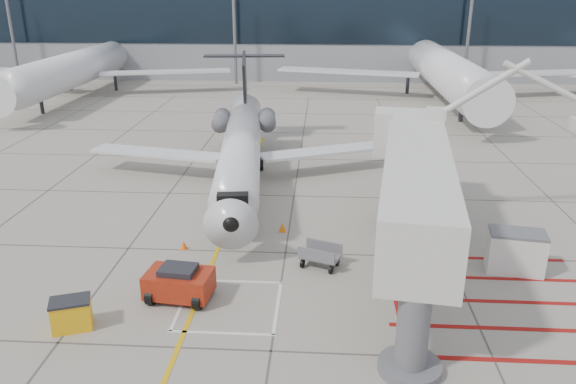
# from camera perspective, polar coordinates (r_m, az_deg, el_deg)

# --- Properties ---
(ground_plane) EXTENTS (260.00, 260.00, 0.00)m
(ground_plane) POSITION_cam_1_polar(r_m,az_deg,el_deg) (24.62, -0.89, -10.37)
(ground_plane) COLOR gray
(ground_plane) RESTS_ON ground
(regional_jet) EXTENTS (24.71, 29.81, 7.25)m
(regional_jet) POSITION_cam_1_polar(r_m,az_deg,el_deg) (34.87, -5.03, 5.42)
(regional_jet) COLOR silver
(regional_jet) RESTS_ON ground_plane
(jet_bridge) EXTENTS (11.55, 20.15, 7.64)m
(jet_bridge) POSITION_cam_1_polar(r_m,az_deg,el_deg) (24.76, 12.83, -0.89)
(jet_bridge) COLOR silver
(jet_bridge) RESTS_ON ground_plane
(pushback_tug) EXTENTS (2.91, 2.02, 1.59)m
(pushback_tug) POSITION_cam_1_polar(r_m,az_deg,el_deg) (24.38, -11.01, -8.96)
(pushback_tug) COLOR #A0240F
(pushback_tug) RESTS_ON ground_plane
(spill_bin) EXTENTS (1.70, 1.41, 1.26)m
(spill_bin) POSITION_cam_1_polar(r_m,az_deg,el_deg) (23.69, -21.15, -11.47)
(spill_bin) COLOR #F9B00D
(spill_bin) RESTS_ON ground_plane
(baggage_cart) EXTENTS (2.11, 1.73, 1.15)m
(baggage_cart) POSITION_cam_1_polar(r_m,az_deg,el_deg) (26.63, 3.28, -6.46)
(baggage_cart) COLOR slate
(baggage_cart) RESTS_ON ground_plane
(ground_power_unit) EXTENTS (2.69, 1.84, 1.97)m
(ground_power_unit) POSITION_cam_1_polar(r_m,az_deg,el_deg) (28.11, 22.12, -5.62)
(ground_power_unit) COLOR silver
(ground_power_unit) RESTS_ON ground_plane
(cone_nose) EXTENTS (0.34, 0.34, 0.47)m
(cone_nose) POSITION_cam_1_polar(r_m,az_deg,el_deg) (28.89, -10.55, -5.30)
(cone_nose) COLOR #FF5E0D
(cone_nose) RESTS_ON ground_plane
(cone_side) EXTENTS (0.38, 0.38, 0.52)m
(cone_side) POSITION_cam_1_polar(r_m,az_deg,el_deg) (30.38, -0.58, -3.55)
(cone_side) COLOR orange
(cone_side) RESTS_ON ground_plane
(terminal_building) EXTENTS (180.00, 28.00, 14.00)m
(terminal_building) POSITION_cam_1_polar(r_m,az_deg,el_deg) (91.64, 9.18, 16.66)
(terminal_building) COLOR gray
(terminal_building) RESTS_ON ground_plane
(terminal_glass_band) EXTENTS (180.00, 0.10, 6.00)m
(terminal_glass_band) POSITION_cam_1_polar(r_m,az_deg,el_deg) (77.62, 10.16, 16.71)
(terminal_glass_band) COLOR black
(terminal_glass_band) RESTS_ON ground_plane
(bg_aircraft_b) EXTENTS (34.94, 38.82, 11.65)m
(bg_aircraft_b) POSITION_cam_1_polar(r_m,az_deg,el_deg) (73.36, -20.23, 13.90)
(bg_aircraft_b) COLOR silver
(bg_aircraft_b) RESTS_ON ground_plane
(bg_aircraft_c) EXTENTS (37.89, 42.10, 12.63)m
(bg_aircraft_c) POSITION_cam_1_polar(r_m,az_deg,el_deg) (68.70, 15.31, 14.47)
(bg_aircraft_c) COLOR silver
(bg_aircraft_c) RESTS_ON ground_plane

